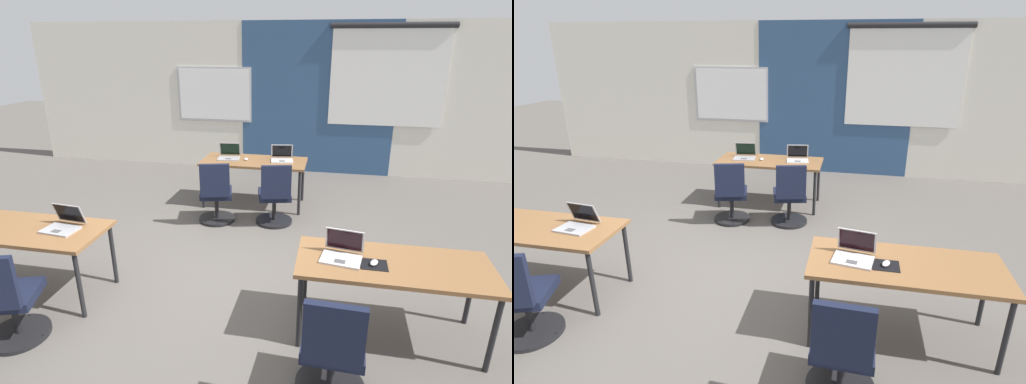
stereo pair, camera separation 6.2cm
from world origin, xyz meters
The scene contains 16 objects.
ground_plane centered at (0.00, 0.00, 0.00)m, with size 24.00×24.00×0.00m.
back_wall_assembly centered at (0.03, 4.20, 1.41)m, with size 10.00×0.27×2.80m.
desk_near_left centered at (-1.75, -0.60, 0.66)m, with size 1.60×0.70×0.72m.
desk_near_right centered at (1.75, -0.60, 0.66)m, with size 1.60×0.70×0.72m.
desk_far_center centered at (0.00, 2.20, 0.66)m, with size 1.60×0.70×0.72m.
laptop_near_right_inner centered at (1.33, -0.60, 0.77)m, with size 0.37×0.34×0.23m.
mousepad_near_right_inner centered at (1.59, -0.66, 0.72)m, with size 0.22×0.19×0.00m.
mouse_near_right_inner centered at (1.59, -0.66, 0.74)m, with size 0.09×0.11×0.03m.
chair_near_right_inner centered at (1.28, -1.39, 0.38)m, with size 0.52×0.55×0.92m.
laptop_far_right centered at (0.42, 2.28, 0.77)m, with size 0.37×0.34×0.23m.
chair_far_right centered at (0.44, 1.50, 0.38)m, with size 0.53×0.58×0.92m.
laptop_near_left_inner centered at (-1.35, -0.54, 0.77)m, with size 0.36×0.34×0.23m.
chair_near_left_inner centered at (-1.40, -1.32, 0.38)m, with size 0.56×0.61×0.92m.
laptop_far_left centered at (-0.41, 2.25, 0.77)m, with size 0.36×0.33×0.23m.
mouse_far_left centered at (-0.12, 2.19, 0.74)m, with size 0.07×0.11×0.03m.
chair_far_left centered at (-0.39, 1.41, 0.38)m, with size 0.53×0.59×0.92m.
Camera 1 is at (1.20, -3.73, 2.45)m, focal length 28.59 mm.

